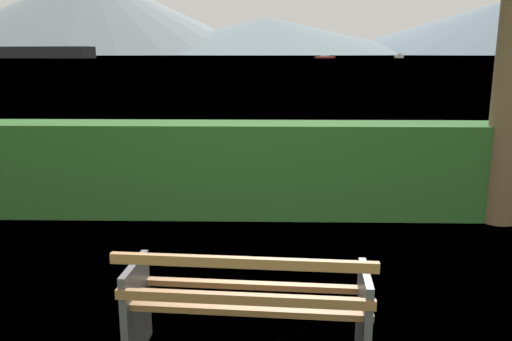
{
  "coord_description": "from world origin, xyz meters",
  "views": [
    {
      "loc": [
        0.13,
        -3.28,
        2.08
      ],
      "look_at": [
        0.0,
        2.34,
        0.81
      ],
      "focal_mm": 36.68,
      "sensor_mm": 36.0,
      "label": 1
    }
  ],
  "objects_px": {
    "fishing_boat_near": "(399,56)",
    "park_bench": "(247,305)",
    "cargo_ship_large": "(8,48)",
    "sailboat_mid": "(325,57)"
  },
  "relations": [
    {
      "from": "cargo_ship_large",
      "to": "sailboat_mid",
      "type": "xyz_separation_m",
      "value": [
        125.76,
        0.86,
        -3.45
      ]
    },
    {
      "from": "park_bench",
      "to": "fishing_boat_near",
      "type": "relative_size",
      "value": 0.41
    },
    {
      "from": "fishing_boat_near",
      "to": "sailboat_mid",
      "type": "xyz_separation_m",
      "value": [
        -30.82,
        -7.14,
        -0.29
      ]
    },
    {
      "from": "park_bench",
      "to": "sailboat_mid",
      "type": "bearing_deg",
      "value": 83.86
    },
    {
      "from": "fishing_boat_near",
      "to": "park_bench",
      "type": "bearing_deg",
      "value": -103.88
    },
    {
      "from": "cargo_ship_large",
      "to": "fishing_boat_near",
      "type": "xyz_separation_m",
      "value": [
        156.58,
        8.01,
        -3.16
      ]
    },
    {
      "from": "cargo_ship_large",
      "to": "sailboat_mid",
      "type": "height_order",
      "value": "cargo_ship_large"
    },
    {
      "from": "park_bench",
      "to": "sailboat_mid",
      "type": "height_order",
      "value": "sailboat_mid"
    },
    {
      "from": "park_bench",
      "to": "cargo_ship_large",
      "type": "distance_m",
      "value": 231.8
    },
    {
      "from": "sailboat_mid",
      "to": "cargo_ship_large",
      "type": "bearing_deg",
      "value": -179.61
    }
  ]
}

